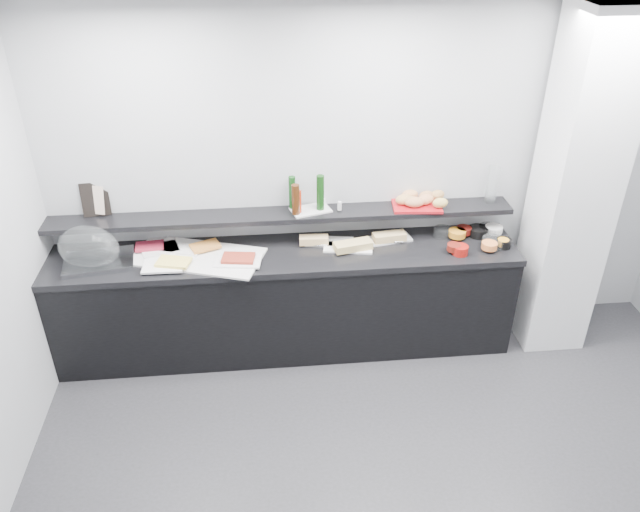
{
  "coord_description": "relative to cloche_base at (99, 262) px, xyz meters",
  "views": [
    {
      "loc": [
        -0.83,
        -2.43,
        3.34
      ],
      "look_at": [
        -0.45,
        1.45,
        1.0
      ],
      "focal_mm": 35.0,
      "sensor_mm": 36.0,
      "label": 1
    }
  ],
  "objects": [
    {
      "name": "ceiling",
      "position": [
        2.08,
        -1.66,
        1.78
      ],
      "size": [
        5.0,
        5.0,
        0.0
      ],
      "primitive_type": "plane",
      "color": "white",
      "rests_on": "back_wall"
    },
    {
      "name": "column",
      "position": [
        3.58,
        -0.01,
        0.43
      ],
      "size": [
        0.5,
        0.5,
        2.7
      ],
      "primitive_type": "cube",
      "color": "silver",
      "rests_on": "ground"
    },
    {
      "name": "food_salmon",
      "position": [
        0.78,
        0.12,
        0.02
      ],
      "size": [
        0.26,
        0.21,
        0.02
      ],
      "primitive_type": "cube",
      "rotation": [
        0.0,
        0.0,
        0.4
      ],
      "color": "orange",
      "rests_on": "platter_salmon"
    },
    {
      "name": "counter_top",
      "position": [
        1.38,
        0.04,
        -0.05
      ],
      "size": [
        3.62,
        0.62,
        0.05
      ],
      "primitive_type": "cube",
      "color": "black",
      "rests_on": "buffet_cabinet"
    },
    {
      "name": "tongs_left",
      "position": [
        1.64,
        0.09,
        -0.0
      ],
      "size": [
        0.16,
        0.03,
        0.01
      ],
      "primitive_type": "cylinder",
      "rotation": [
        0.0,
        1.57,
        -0.1
      ],
      "color": "silver",
      "rests_on": "sandwich_plate_left"
    },
    {
      "name": "platter_salmon",
      "position": [
        0.59,
        0.17,
        0.0
      ],
      "size": [
        0.39,
        0.32,
        0.01
      ],
      "primitive_type": "cube",
      "rotation": [
        0.0,
        0.0,
        -0.32
      ],
      "color": "white",
      "rests_on": "linen_runner"
    },
    {
      "name": "bread_roll_midw",
      "position": [
        2.34,
        0.23,
        0.29
      ],
      "size": [
        0.16,
        0.12,
        0.08
      ],
      "primitive_type": "ellipsoid",
      "rotation": [
        0.0,
        0.0,
        0.21
      ],
      "color": "#C18949",
      "rests_on": "bread_tray"
    },
    {
      "name": "platter_meat_a",
      "position": [
        0.43,
        0.14,
        0.0
      ],
      "size": [
        0.32,
        0.26,
        0.01
      ],
      "primitive_type": "cube",
      "rotation": [
        0.0,
        0.0,
        0.32
      ],
      "color": "white",
      "rests_on": "linen_runner"
    },
    {
      "name": "sandwich_plate_mid",
      "position": [
        1.88,
        0.04,
        -0.01
      ],
      "size": [
        0.4,
        0.22,
        0.01
      ],
      "primitive_type": "cube",
      "rotation": [
        0.0,
        0.0,
        -0.17
      ],
      "color": "white",
      "rests_on": "counter_top"
    },
    {
      "name": "cloche_dome",
      "position": [
        -0.06,
        0.03,
        0.11
      ],
      "size": [
        0.53,
        0.42,
        0.34
      ],
      "primitive_type": "ellipsoid",
      "rotation": [
        0.0,
        0.0,
        -0.27
      ],
      "color": "white",
      "rests_on": "cloche_base"
    },
    {
      "name": "food_meat_b",
      "position": [
        1.03,
        -0.08,
        0.02
      ],
      "size": [
        0.26,
        0.18,
        0.02
      ],
      "primitive_type": "cube",
      "rotation": [
        0.0,
        0.0,
        -0.15
      ],
      "color": "maroon",
      "rests_on": "platter_meat_b"
    },
    {
      "name": "bread_roll_n",
      "position": [
        2.53,
        0.28,
        0.29
      ],
      "size": [
        0.16,
        0.13,
        0.08
      ],
      "primitive_type": "ellipsoid",
      "rotation": [
        0.0,
        0.0,
        0.4
      ],
      "color": "#B37444",
      "rests_on": "bread_tray"
    },
    {
      "name": "condiment_tray",
      "position": [
        1.6,
        0.23,
        0.24
      ],
      "size": [
        0.34,
        0.26,
        0.01
      ],
      "primitive_type": "cube",
      "rotation": [
        0.0,
        0.0,
        0.28
      ],
      "color": "silver",
      "rests_on": "wall_shelf"
    },
    {
      "name": "platter_cheese",
      "position": [
        0.48,
        -0.11,
        0.0
      ],
      "size": [
        0.3,
        0.2,
        0.01
      ],
      "primitive_type": "cube",
      "rotation": [
        0.0,
        0.0,
        -0.02
      ],
      "color": "white",
      "rests_on": "linen_runner"
    },
    {
      "name": "platter_meat_b",
      "position": [
        1.03,
        -0.08,
        0.0
      ],
      "size": [
        0.37,
        0.27,
        0.01
      ],
      "primitive_type": "cube",
      "rotation": [
        0.0,
        0.0,
        -0.14
      ],
      "color": "white",
      "rests_on": "linen_runner"
    },
    {
      "name": "fill_glass_fruit",
      "position": [
        2.76,
        0.12,
        0.03
      ],
      "size": [
        0.17,
        0.17,
        0.05
      ],
      "primitive_type": "cylinder",
      "rotation": [
        0.0,
        0.0,
        -0.27
      ],
      "color": "orange",
      "rests_on": "bowl_glass_fruit"
    },
    {
      "name": "bread_roll_mide",
      "position": [
        2.5,
        0.21,
        0.29
      ],
      "size": [
        0.16,
        0.13,
        0.08
      ],
      "primitive_type": "ellipsoid",
      "rotation": [
        0.0,
        0.0,
        0.31
      ],
      "color": "#C97D4C",
      "rests_on": "bread_tray"
    },
    {
      "name": "bowl_red_jam",
      "position": [
        2.72,
        -0.12,
        0.02
      ],
      "size": [
        0.15,
        0.15,
        0.07
      ],
      "primitive_type": "cylinder",
      "rotation": [
        0.0,
        0.0,
        0.28
      ],
      "color": "maroon",
      "rests_on": "counter_top"
    },
    {
      "name": "sandwich_food_left",
      "position": [
        1.62,
        0.13,
        0.02
      ],
      "size": [
        0.23,
        0.1,
        0.06
      ],
      "primitive_type": "cube",
      "rotation": [
        0.0,
        0.0,
        -0.05
      ],
      "color": "#DAAF72",
      "rests_on": "sandwich_plate_left"
    },
    {
      "name": "bottle_green_b",
      "position": [
        1.68,
        0.23,
        0.38
      ],
      "size": [
        0.07,
        0.07,
        0.28
      ],
      "primitive_type": "cylinder",
      "rotation": [
        0.0,
        0.0,
        0.17
      ],
      "color": "black",
      "rests_on": "condiment_tray"
    },
    {
      "name": "food_cheese",
      "position": [
        0.56,
        -0.09,
        0.02
      ],
      "size": [
        0.27,
        0.21,
        0.02
      ],
      "primitive_type": "cube",
      "rotation": [
        0.0,
        0.0,
        -0.25
      ],
      "color": "#F8DE60",
      "rests_on": "platter_cheese"
    },
    {
      "name": "carafe",
      "position": [
        3.04,
        0.25,
        0.38
      ],
      "size": [
        0.11,
        0.11,
        0.3
      ],
      "primitive_type": "cylinder",
      "rotation": [
        0.0,
        0.0,
        -0.2
      ],
      "color": "white",
      "rests_on": "wall_shelf"
    },
    {
      "name": "bread_roll_se",
      "position": [
        2.6,
        0.14,
        0.29
      ],
      "size": [
        0.13,
        0.09,
        0.08
      ],
      "primitive_type": "ellipsoid",
      "rotation": [
        0.0,
        0.0,
        0.09
      ],
      "color": "gold",
      "rests_on": "bread_tray"
    },
    {
      "name": "fill_glass_salmon",
      "position": [
        2.95,
        -0.1,
        0.03
      ],
      "size": [
        0.14,
        0.14,
        0.05
      ],
      "primitive_type": "cylinder",
      "rotation": [
        0.0,
        0.0,
        -0.16
      ],
      "color": "orange",
      "rests_on": "bowl_glass_salmon"
    },
    {
      "name": "bowl_glass_fruit",
      "position": [
        2.66,
        0.17,
        0.02
      ],
      "size": [
        0.18,
        0.18,
        0.07
      ],
      "primitive_type": "cylinder",
      "rotation": [
        0.0,
        0.0,
        -0.25
      ],
      "color": "silver",
      "rests_on": "counter_top"
    },
    {
      "name": "framed_print",
      "position": [
        -0.03,
        0.32,
        0.36
      ],
      "size": [
        0.21,
        0.1,
        0.26
      ],
      "primitive_type": "cube",
      "rotation": [
        -0.21,
        0.0,
        0.14
      ],
      "color": "black",
      "rests_on": "wall_shelf"
    },
    {
      "name": "bowl_black_fruit",
      "position": [
        3.09,
        -0.05,
        0.02
      ],
      "size": [
        0.15,
        0.15,
        0.07
      ],
      "primitive_type": "cylinder",
      "rotation": [
        0.0,
        0.0,
        -0.38
      ],
      "color": "black",
      "rests_on": "counter_top"
    },
    {
      "name": "bottle_hot",
      "position": [
        1.51,
        0.19,
        0.33
      ],
      "size": [
        0.04,
        0.04,
        0.18
      ],
      "primitive_type": "cylinder",
      "rotation": [
        0.0,
        0.0,
        0.03
      ],
      "color": "#A8250C",
      "rests_on": "condiment_tray"
    },
    {
      "name": "shaker_salt",
      "position": [
        1.71,
        0.26,
        0.28
      ],
      "size": [
        0.04,
        0.04,
        0.07
      ],
      "primitive_type": "cylinder",
      "rotation": [
        0.0,
        0.0,
        -0.32
      ],
      "color": "white",
      "rests_on": "condiment_tray"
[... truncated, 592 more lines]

